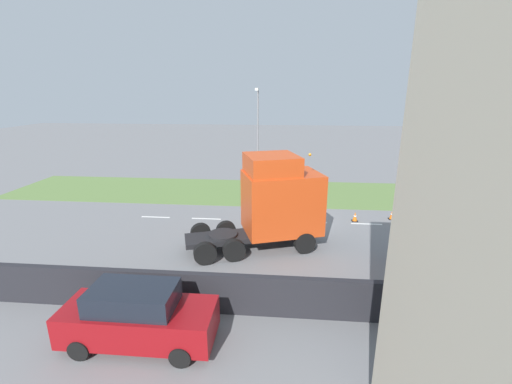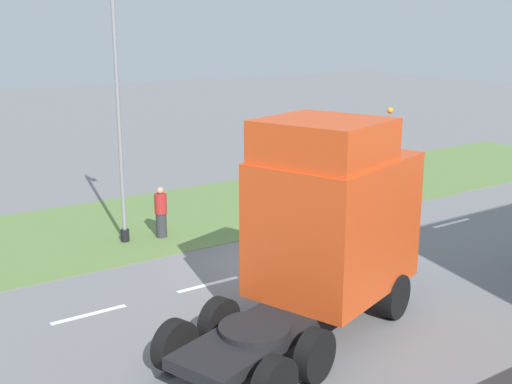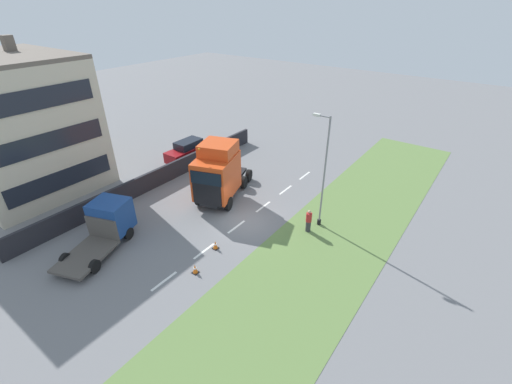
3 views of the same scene
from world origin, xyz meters
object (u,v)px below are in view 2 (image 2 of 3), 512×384
object	(u,v)px
lamp_post	(120,124)
traffic_cone_trailing	(361,232)
lorry_cab	(328,223)
pedestrian	(161,213)
traffic_cone_lead	(401,216)

from	to	relation	value
lamp_post	traffic_cone_trailing	bearing A→B (deg)	57.55
lorry_cab	pedestrian	world-z (taller)	lorry_cab
lamp_post	traffic_cone_trailing	world-z (taller)	lamp_post
lamp_post	traffic_cone_trailing	size ratio (longest dim) A/B	13.30
lorry_cab	traffic_cone_trailing	bearing A→B (deg)	110.12
lamp_post	traffic_cone_lead	xyz separation A→B (m)	(3.41, 8.49, -3.42)
lorry_cab	pedestrian	distance (m)	7.68
lorry_cab	lamp_post	xyz separation A→B (m)	(-7.66, -1.57, 1.37)
lorry_cab	pedestrian	xyz separation A→B (m)	(-7.51, -0.43, -1.52)
lorry_cab	traffic_cone_trailing	distance (m)	6.27
pedestrian	traffic_cone_lead	distance (m)	8.06
pedestrian	traffic_cone_trailing	distance (m)	6.34
traffic_cone_lead	traffic_cone_trailing	xyz separation A→B (m)	(0.52, -2.30, 0.00)
lamp_post	traffic_cone_lead	size ratio (longest dim) A/B	13.30
pedestrian	traffic_cone_trailing	bearing A→B (deg)	53.14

